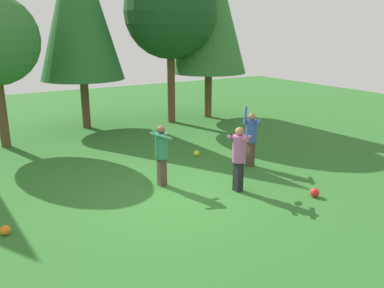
{
  "coord_description": "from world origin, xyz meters",
  "views": [
    {
      "loc": [
        -4.59,
        -8.31,
        4.06
      ],
      "look_at": [
        0.94,
        0.7,
        1.05
      ],
      "focal_mm": 37.61,
      "sensor_mm": 36.0,
      "label": 1
    }
  ],
  "objects_px": {
    "person_thrower": "(251,135)",
    "tree_right": "(170,12)",
    "frisbee": "(243,140)",
    "ball_red": "(315,193)",
    "ball_yellow": "(197,153)",
    "tree_center": "(78,3)",
    "person_catcher": "(239,154)",
    "person_bystander": "(161,150)",
    "ball_orange": "(5,230)",
    "tree_far_right": "(209,4)"
  },
  "relations": [
    {
      "from": "frisbee",
      "to": "tree_right",
      "type": "bearing_deg",
      "value": 74.61
    },
    {
      "from": "tree_center",
      "to": "person_catcher",
      "type": "bearing_deg",
      "value": -82.53
    },
    {
      "from": "person_catcher",
      "to": "ball_yellow",
      "type": "distance_m",
      "value": 3.31
    },
    {
      "from": "person_catcher",
      "to": "ball_yellow",
      "type": "relative_size",
      "value": 8.75
    },
    {
      "from": "ball_orange",
      "to": "tree_center",
      "type": "xyz_separation_m",
      "value": [
        4.34,
        8.38,
        4.97
      ]
    },
    {
      "from": "person_thrower",
      "to": "tree_far_right",
      "type": "relative_size",
      "value": 0.22
    },
    {
      "from": "person_bystander",
      "to": "person_catcher",
      "type": "bearing_deg",
      "value": -9.27
    },
    {
      "from": "tree_center",
      "to": "tree_right",
      "type": "bearing_deg",
      "value": -14.71
    },
    {
      "from": "tree_center",
      "to": "tree_right",
      "type": "relative_size",
      "value": 1.2
    },
    {
      "from": "person_catcher",
      "to": "ball_yellow",
      "type": "bearing_deg",
      "value": 42.97
    },
    {
      "from": "tree_center",
      "to": "tree_right",
      "type": "distance_m",
      "value": 3.77
    },
    {
      "from": "ball_red",
      "to": "ball_orange",
      "type": "height_order",
      "value": "ball_red"
    },
    {
      "from": "ball_red",
      "to": "person_bystander",
      "type": "bearing_deg",
      "value": 137.02
    },
    {
      "from": "frisbee",
      "to": "person_bystander",
      "type": "bearing_deg",
      "value": 146.93
    },
    {
      "from": "ball_red",
      "to": "frisbee",
      "type": "bearing_deg",
      "value": 125.78
    },
    {
      "from": "frisbee",
      "to": "ball_red",
      "type": "bearing_deg",
      "value": -54.22
    },
    {
      "from": "ball_red",
      "to": "ball_orange",
      "type": "bearing_deg",
      "value": 164.17
    },
    {
      "from": "frisbee",
      "to": "person_thrower",
      "type": "bearing_deg",
      "value": 43.24
    },
    {
      "from": "person_thrower",
      "to": "ball_red",
      "type": "bearing_deg",
      "value": 43.52
    },
    {
      "from": "person_catcher",
      "to": "tree_center",
      "type": "xyz_separation_m",
      "value": [
        -1.18,
        9.01,
        4.06
      ]
    },
    {
      "from": "person_thrower",
      "to": "ball_orange",
      "type": "xyz_separation_m",
      "value": [
        -7.08,
        -0.77,
        -0.89
      ]
    },
    {
      "from": "person_catcher",
      "to": "ball_orange",
      "type": "relative_size",
      "value": 8.19
    },
    {
      "from": "tree_center",
      "to": "frisbee",
      "type": "bearing_deg",
      "value": -80.51
    },
    {
      "from": "frisbee",
      "to": "ball_orange",
      "type": "xyz_separation_m",
      "value": [
        -5.81,
        0.42,
        -1.2
      ]
    },
    {
      "from": "person_catcher",
      "to": "frisbee",
      "type": "height_order",
      "value": "person_catcher"
    },
    {
      "from": "tree_right",
      "to": "tree_center",
      "type": "bearing_deg",
      "value": 165.29
    },
    {
      "from": "frisbee",
      "to": "ball_red",
      "type": "xyz_separation_m",
      "value": [
        1.11,
        -1.54,
        -1.19
      ]
    },
    {
      "from": "person_thrower",
      "to": "frisbee",
      "type": "relative_size",
      "value": 4.86
    },
    {
      "from": "ball_yellow",
      "to": "tree_far_right",
      "type": "distance_m",
      "value": 8.1
    },
    {
      "from": "person_thrower",
      "to": "ball_yellow",
      "type": "xyz_separation_m",
      "value": [
        -0.88,
        1.71,
        -0.89
      ]
    },
    {
      "from": "person_thrower",
      "to": "tree_right",
      "type": "relative_size",
      "value": 0.27
    },
    {
      "from": "tree_right",
      "to": "ball_yellow",
      "type": "bearing_deg",
      "value": -109.71
    },
    {
      "from": "person_catcher",
      "to": "ball_yellow",
      "type": "xyz_separation_m",
      "value": [
        0.68,
        3.1,
        -0.92
      ]
    },
    {
      "from": "ball_red",
      "to": "tree_right",
      "type": "bearing_deg",
      "value": 83.61
    },
    {
      "from": "person_bystander",
      "to": "ball_red",
      "type": "relative_size",
      "value": 7.16
    },
    {
      "from": "person_catcher",
      "to": "ball_red",
      "type": "height_order",
      "value": "person_catcher"
    },
    {
      "from": "person_thrower",
      "to": "tree_right",
      "type": "height_order",
      "value": "tree_right"
    },
    {
      "from": "person_bystander",
      "to": "ball_yellow",
      "type": "bearing_deg",
      "value": 71.4
    },
    {
      "from": "ball_yellow",
      "to": "tree_center",
      "type": "relative_size",
      "value": 0.02
    },
    {
      "from": "frisbee",
      "to": "ball_yellow",
      "type": "height_order",
      "value": "frisbee"
    },
    {
      "from": "person_bystander",
      "to": "tree_center",
      "type": "bearing_deg",
      "value": 120.61
    },
    {
      "from": "ball_red",
      "to": "ball_orange",
      "type": "relative_size",
      "value": 1.11
    },
    {
      "from": "person_catcher",
      "to": "ball_red",
      "type": "xyz_separation_m",
      "value": [
        1.4,
        -1.34,
        -0.9
      ]
    },
    {
      "from": "ball_orange",
      "to": "person_catcher",
      "type": "bearing_deg",
      "value": -6.46
    },
    {
      "from": "person_thrower",
      "to": "ball_yellow",
      "type": "distance_m",
      "value": 2.12
    },
    {
      "from": "person_bystander",
      "to": "tree_center",
      "type": "height_order",
      "value": "tree_center"
    },
    {
      "from": "person_catcher",
      "to": "frisbee",
      "type": "xyz_separation_m",
      "value": [
        0.29,
        0.2,
        0.28
      ]
    },
    {
      "from": "person_bystander",
      "to": "ball_orange",
      "type": "height_order",
      "value": "person_bystander"
    },
    {
      "from": "tree_center",
      "to": "tree_far_right",
      "type": "relative_size",
      "value": 0.98
    },
    {
      "from": "tree_far_right",
      "to": "tree_right",
      "type": "xyz_separation_m",
      "value": [
        -2.04,
        -0.07,
        -0.4
      ]
    }
  ]
}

